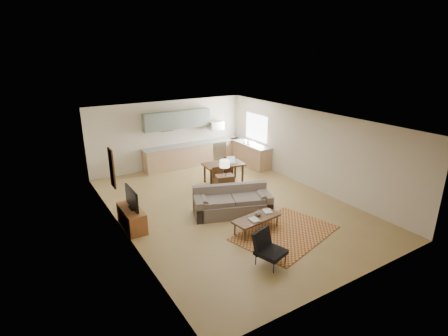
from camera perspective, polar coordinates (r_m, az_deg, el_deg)
room at (r=10.42m, az=0.87°, el=0.58°), size 9.00×9.00×9.00m
kitchen_counter_back at (r=14.59m, az=-5.01°, el=2.26°), size 4.26×0.64×0.92m
kitchen_counter_right at (r=14.63m, az=4.21°, el=2.33°), size 0.64×2.26×0.92m
kitchen_range at (r=15.09m, az=-1.28°, el=2.86°), size 0.62×0.62×0.90m
kitchen_microwave at (r=14.84m, az=-1.35°, el=6.96°), size 0.62×0.40×0.35m
upper_cabinets at (r=14.12m, az=-7.65°, el=7.83°), size 2.80×0.34×0.70m
window_right at (r=14.53m, az=5.28°, el=6.63°), size 0.02×1.40×1.05m
wall_art_left at (r=9.96m, az=-17.80°, el=-0.02°), size 0.06×0.42×1.10m
triptych at (r=14.13m, az=-9.34°, el=6.93°), size 1.70×0.04×0.50m
rug at (r=9.52m, az=9.97°, el=-10.43°), size 3.00×2.44×0.02m
sofa at (r=10.24m, az=1.39°, el=-5.45°), size 2.54×1.76×0.81m
coffee_table at (r=9.45m, az=5.32°, el=-9.11°), size 1.42×0.71×0.41m
book_a at (r=9.15m, az=4.38°, el=-8.57°), size 0.27×0.33×0.03m
book_b at (r=9.66m, az=6.52°, el=-7.08°), size 0.40×0.43×0.02m
vase at (r=9.42m, az=5.62°, el=-7.24°), size 0.21×0.21×0.18m
armchair at (r=8.07m, az=7.71°, el=-13.02°), size 0.84×0.84×0.77m
tv_credenza at (r=9.87m, az=-14.82°, el=-7.90°), size 0.47×1.23×0.57m
tv at (r=9.64m, az=-14.84°, el=-4.83°), size 0.09×0.94×0.57m
console_table at (r=11.60m, az=0.12°, el=-2.78°), size 0.66×0.52×0.68m
table_lamp at (r=11.39m, az=0.12°, el=0.07°), size 0.42×0.42×0.54m
dining_table at (r=12.63m, az=-0.06°, el=-0.83°), size 1.51×0.99×0.72m
dining_chair_near at (r=11.92m, az=-0.71°, el=-1.84°), size 0.43×0.44×0.81m
dining_chair_far at (r=13.31m, az=0.52°, el=0.46°), size 0.49×0.50×0.82m
laptop at (r=12.54m, az=1.27°, el=1.32°), size 0.35×0.30×0.23m
soap_bottle at (r=14.40m, az=4.01°, el=4.36°), size 0.12×0.12×0.19m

